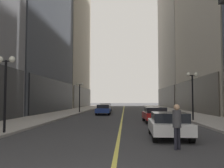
% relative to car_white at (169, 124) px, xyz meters
% --- Properties ---
extents(ground_plane, '(200.00, 200.00, 0.00)m').
position_rel_car_white_xyz_m(ground_plane, '(-2.58, 26.31, -0.72)').
color(ground_plane, '#38383A').
extents(sidewalk_left, '(4.50, 78.00, 0.15)m').
position_rel_car_white_xyz_m(sidewalk_left, '(-10.83, 26.31, -0.64)').
color(sidewalk_left, '#ADA8A0').
rests_on(sidewalk_left, ground).
extents(sidewalk_right, '(4.50, 78.00, 0.15)m').
position_rel_car_white_xyz_m(sidewalk_right, '(5.67, 26.31, -0.64)').
color(sidewalk_right, '#ADA8A0').
rests_on(sidewalk_right, ground).
extents(lane_centre_stripe, '(0.16, 70.00, 0.01)m').
position_rel_car_white_xyz_m(lane_centre_stripe, '(-2.58, 26.31, -0.71)').
color(lane_centre_stripe, '#E5D64C').
rests_on(lane_centre_stripe, ground).
extents(car_white, '(2.03, 4.06, 1.32)m').
position_rel_car_white_xyz_m(car_white, '(0.00, 0.00, 0.00)').
color(car_white, silver).
rests_on(car_white, ground).
extents(car_red, '(1.97, 4.18, 1.32)m').
position_rel_car_white_xyz_m(car_red, '(0.31, 8.87, 0.00)').
color(car_red, '#B21919').
rests_on(car_red, ground).
extents(car_blue, '(1.83, 4.67, 1.32)m').
position_rel_car_white_xyz_m(car_blue, '(-5.10, 19.75, 0.00)').
color(car_blue, navy).
rests_on(car_blue, ground).
extents(car_black, '(1.82, 4.42, 1.32)m').
position_rel_car_white_xyz_m(car_black, '(-5.48, 28.19, 0.00)').
color(car_black, black).
rests_on(car_black, ground).
extents(pedestrian_with_orange_bag, '(0.47, 0.47, 1.80)m').
position_rel_car_white_xyz_m(pedestrian_with_orange_bag, '(-0.19, -2.94, 0.34)').
color(pedestrian_with_orange_bag, black).
rests_on(pedestrian_with_orange_bag, ground).
extents(street_lamp_left_near, '(1.06, 0.36, 4.43)m').
position_rel_car_white_xyz_m(street_lamp_left_near, '(-8.98, 0.65, 2.54)').
color(street_lamp_left_near, black).
rests_on(street_lamp_left_near, ground).
extents(street_lamp_left_far, '(1.06, 0.36, 4.43)m').
position_rel_car_white_xyz_m(street_lamp_left_far, '(-8.98, 23.66, 2.54)').
color(street_lamp_left_far, black).
rests_on(street_lamp_left_far, ground).
extents(street_lamp_right_mid, '(1.06, 0.36, 4.43)m').
position_rel_car_white_xyz_m(street_lamp_right_mid, '(3.82, 9.85, 2.54)').
color(street_lamp_right_mid, black).
rests_on(street_lamp_right_mid, ground).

